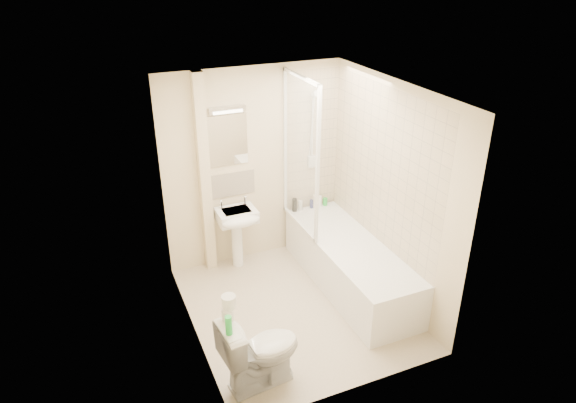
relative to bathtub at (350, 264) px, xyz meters
name	(u,v)px	position (x,y,z in m)	size (l,w,h in m)	color
floor	(296,308)	(-0.75, -0.16, -0.29)	(2.50, 2.50, 0.00)	beige
wall_back	(254,167)	(-0.75, 1.09, 0.91)	(2.20, 0.02, 2.40)	beige
wall_left	(187,232)	(-1.85, -0.16, 0.91)	(0.02, 2.50, 2.40)	beige
wall_right	(390,192)	(0.35, -0.16, 0.91)	(0.02, 2.50, 2.40)	beige
ceiling	(297,91)	(-0.75, -0.16, 2.11)	(2.20, 2.50, 0.02)	white
tile_back	(311,141)	(0.00, 1.08, 1.14)	(0.70, 0.01, 1.75)	beige
tile_right	(383,168)	(0.34, 0.00, 1.14)	(0.01, 2.10, 1.75)	beige
pipe_boxing	(205,177)	(-1.37, 1.03, 0.91)	(0.12, 0.12, 2.40)	beige
splashback	(230,184)	(-1.06, 1.08, 0.74)	(0.60, 0.01, 0.30)	beige
mirror	(228,140)	(-1.06, 1.08, 1.29)	(0.46, 0.01, 0.60)	white
strip_light	(227,109)	(-1.06, 1.05, 1.66)	(0.42, 0.07, 0.07)	silver
bathtub	(350,264)	(0.00, 0.00, 0.00)	(0.70, 2.10, 0.55)	white
shower_screen	(300,155)	(-0.35, 0.64, 1.16)	(0.04, 0.92, 1.80)	white
shower_fixture	(313,133)	(0.00, 1.03, 1.26)	(0.10, 0.16, 0.99)	white
pedestal_sink	(238,223)	(-1.06, 0.85, 0.33)	(0.46, 0.44, 0.89)	white
bottle_black_a	(294,205)	(-0.25, 1.00, 0.35)	(0.06, 0.06, 0.17)	black
bottle_white_a	(300,205)	(-0.17, 1.00, 0.33)	(0.06, 0.06, 0.13)	silver
bottle_blue	(312,204)	(-0.01, 1.00, 0.32)	(0.05, 0.05, 0.11)	navy
bottle_cream	(315,201)	(0.03, 1.00, 0.35)	(0.06, 0.06, 0.17)	#F7E0BF
bottle_white_b	(320,201)	(0.10, 1.00, 0.33)	(0.05, 0.05, 0.14)	white
bottle_green	(325,202)	(0.18, 1.00, 0.31)	(0.06, 0.06, 0.10)	green
toilet	(260,351)	(-1.47, -1.01, 0.07)	(0.75, 0.48, 0.73)	white
toilet_roll_lower	(228,314)	(-1.72, -0.93, 0.49)	(0.10, 0.10, 0.10)	white
toilet_roll_upper	(229,302)	(-1.70, -0.90, 0.60)	(0.12, 0.12, 0.11)	white
green_bottle	(229,325)	(-1.77, -1.11, 0.52)	(0.06, 0.06, 0.17)	green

